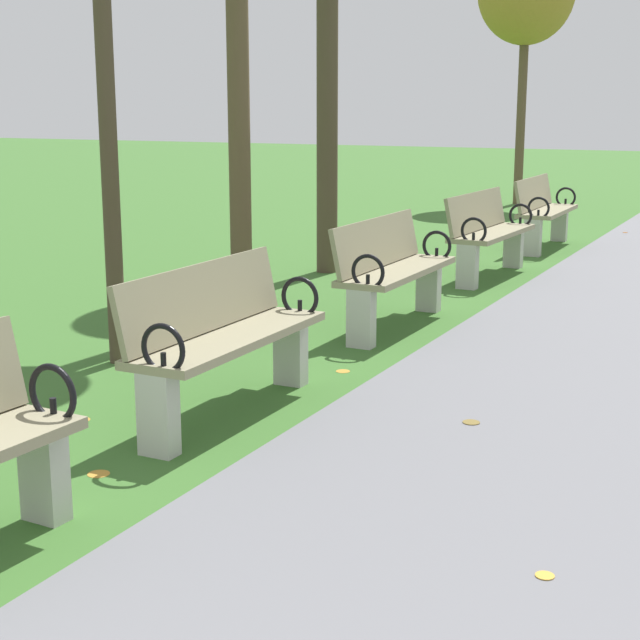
% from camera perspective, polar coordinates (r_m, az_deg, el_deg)
% --- Properties ---
extents(park_bench_3, '(0.48, 1.60, 0.90)m').
position_cam_1_polar(park_bench_3, '(5.75, -5.68, -0.90)').
color(park_bench_3, gray).
rests_on(park_bench_3, ground).
extents(park_bench_4, '(0.48, 1.60, 0.90)m').
position_cam_1_polar(park_bench_4, '(8.02, 4.25, 2.97)').
color(park_bench_4, gray).
rests_on(park_bench_4, ground).
extents(park_bench_5, '(0.53, 1.62, 0.90)m').
position_cam_1_polar(park_bench_5, '(10.51, 9.80, 5.10)').
color(park_bench_5, gray).
rests_on(park_bench_5, ground).
extents(park_bench_6, '(0.49, 1.61, 0.90)m').
position_cam_1_polar(park_bench_6, '(12.81, 12.96, 6.28)').
color(park_bench_6, gray).
rests_on(park_bench_6, ground).
extents(scattered_leaves, '(4.29, 17.05, 0.02)m').
position_cam_1_polar(scattered_leaves, '(7.31, 11.22, -1.94)').
color(scattered_leaves, '#93511E').
rests_on(scattered_leaves, ground).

